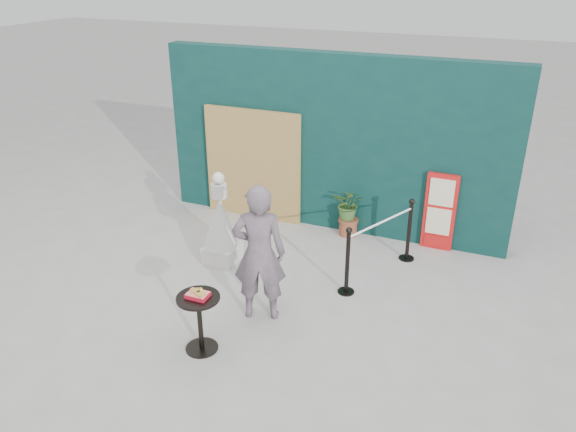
% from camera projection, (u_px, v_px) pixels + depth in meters
% --- Properties ---
extents(ground, '(60.00, 60.00, 0.00)m').
position_uv_depth(ground, '(253.00, 320.00, 7.43)').
color(ground, '#ADAAA5').
rests_on(ground, ground).
extents(back_wall, '(6.00, 0.30, 3.00)m').
position_uv_depth(back_wall, '(332.00, 144.00, 9.43)').
color(back_wall, '#092B2A').
rests_on(back_wall, ground).
extents(bamboo_fence, '(1.80, 0.08, 2.00)m').
position_uv_depth(bamboo_fence, '(253.00, 165.00, 9.95)').
color(bamboo_fence, tan).
rests_on(bamboo_fence, ground).
extents(woman, '(0.80, 0.65, 1.88)m').
position_uv_depth(woman, '(259.00, 253.00, 7.13)').
color(woman, slate).
rests_on(woman, ground).
extents(menu_board, '(0.50, 0.07, 1.30)m').
position_uv_depth(menu_board, '(440.00, 212.00, 8.96)').
color(menu_board, red).
rests_on(menu_board, ground).
extents(statue, '(0.58, 0.58, 1.48)m').
position_uv_depth(statue, '(221.00, 226.00, 8.62)').
color(statue, white).
rests_on(statue, ground).
extents(cafe_table, '(0.52, 0.52, 0.75)m').
position_uv_depth(cafe_table, '(199.00, 315.00, 6.67)').
color(cafe_table, black).
rests_on(cafe_table, ground).
extents(food_basket, '(0.26, 0.19, 0.11)m').
position_uv_depth(food_basket, '(198.00, 294.00, 6.55)').
color(food_basket, red).
rests_on(food_basket, cafe_table).
extents(planter, '(0.51, 0.44, 0.86)m').
position_uv_depth(planter, '(349.00, 208.00, 9.48)').
color(planter, brown).
rests_on(planter, ground).
extents(stanchion_barrier, '(0.84, 1.54, 1.03)m').
position_uv_depth(stanchion_barrier, '(380.00, 246.00, 8.26)').
color(stanchion_barrier, black).
rests_on(stanchion_barrier, ground).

